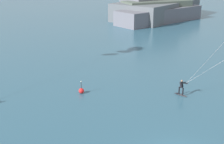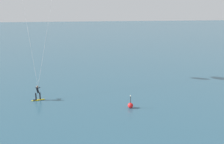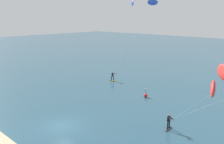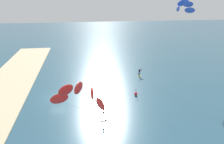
{
  "view_description": "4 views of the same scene",
  "coord_description": "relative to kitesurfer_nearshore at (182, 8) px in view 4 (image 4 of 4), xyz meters",
  "views": [
    {
      "loc": [
        -14.42,
        -10.56,
        12.43
      ],
      "look_at": [
        2.12,
        10.17,
        3.18
      ],
      "focal_mm": 48.23,
      "sensor_mm": 36.0,
      "label": 1
    },
    {
      "loc": [
        -3.76,
        -13.42,
        11.14
      ],
      "look_at": [
        -1.05,
        11.59,
        4.53
      ],
      "focal_mm": 46.43,
      "sensor_mm": 36.0,
      "label": 2
    },
    {
      "loc": [
        20.32,
        -13.76,
        11.57
      ],
      "look_at": [
        -2.82,
        11.03,
        3.69
      ],
      "focal_mm": 38.56,
      "sensor_mm": 36.0,
      "label": 3
    },
    {
      "loc": [
        35.62,
        4.26,
        16.8
      ],
      "look_at": [
        -0.41,
        9.93,
        4.11
      ],
      "focal_mm": 34.91,
      "sensor_mm": 36.0,
      "label": 4
    }
  ],
  "objects": [
    {
      "name": "ground_plane",
      "position": [
        9.12,
        -26.3,
        -14.44
      ],
      "size": [
        240.0,
        240.0,
        0.0
      ],
      "primitive_type": "plane",
      "color": "#2D566B"
    },
    {
      "name": "kitesurfer_nearshore",
      "position": [
        0.0,
        0.0,
        0.0
      ],
      "size": [
        6.44,
        10.71,
        16.29
      ],
      "color": "yellow",
      "rests_on": "ground"
    },
    {
      "name": "kitesurfer_mid_water",
      "position": [
        24.57,
        -22.11,
        -7.13
      ],
      "size": [
        9.06,
        6.92,
        8.87
      ],
      "color": "#333338",
      "rests_on": "ground"
    },
    {
      "name": "marker_buoy",
      "position": [
        10.24,
        -12.27,
        -14.15
      ],
      "size": [
        0.56,
        0.56,
        1.38
      ],
      "color": "red",
      "rests_on": "ground"
    }
  ]
}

